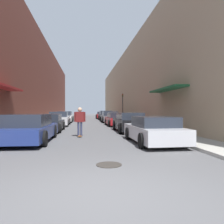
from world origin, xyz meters
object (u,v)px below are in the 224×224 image
(parked_car_right_4, at_px, (106,116))
(parked_car_right_3, at_px, (109,117))
(parked_car_right_2, at_px, (117,119))
(parked_car_left_3, at_px, (65,117))
(skateboarder, at_px, (80,119))
(traffic_light, at_px, (123,104))
(parked_car_left_0, at_px, (29,129))
(parked_car_right_5, at_px, (102,115))
(parked_car_left_2, at_px, (59,119))
(manhole_cover, at_px, (109,165))
(parked_car_right_1, at_px, (129,122))
(parked_car_right_0, at_px, (153,130))
(parked_car_left_1, at_px, (49,123))

(parked_car_right_4, bearing_deg, parked_car_right_3, -90.97)
(parked_car_right_2, height_order, parked_car_right_4, parked_car_right_4)
(parked_car_left_3, distance_m, skateboarder, 14.86)
(traffic_light, bearing_deg, parked_car_left_3, -154.63)
(parked_car_left_0, height_order, parked_car_right_5, parked_car_left_0)
(parked_car_left_2, height_order, parked_car_right_5, parked_car_left_2)
(skateboarder, bearing_deg, traffic_light, 72.81)
(parked_car_left_3, xyz_separation_m, parked_car_right_4, (5.48, 5.17, 0.02))
(manhole_cover, bearing_deg, parked_car_right_3, 83.38)
(parked_car_left_3, distance_m, traffic_light, 8.79)
(parked_car_right_4, distance_m, traffic_light, 3.24)
(parked_car_right_1, bearing_deg, traffic_light, 81.57)
(traffic_light, bearing_deg, manhole_cover, -100.89)
(parked_car_right_4, relative_size, traffic_light, 1.24)
(parked_car_right_0, height_order, parked_car_right_2, parked_car_right_2)
(parked_car_right_3, distance_m, manhole_cover, 20.59)
(parked_car_left_0, relative_size, skateboarder, 2.91)
(parked_car_left_1, bearing_deg, parked_car_right_0, -47.63)
(parked_car_right_5, relative_size, traffic_light, 1.16)
(parked_car_left_0, relative_size, parked_car_left_3, 1.03)
(parked_car_right_3, relative_size, manhole_cover, 6.51)
(parked_car_left_1, height_order, parked_car_right_1, parked_car_right_1)
(parked_car_right_5, bearing_deg, parked_car_right_4, -88.97)
(parked_car_left_0, xyz_separation_m, parked_car_right_0, (5.65, -1.02, -0.04))
(skateboarder, xyz_separation_m, manhole_cover, (0.91, -6.44, -1.00))
(parked_car_left_3, bearing_deg, parked_car_left_0, -90.73)
(parked_car_right_2, bearing_deg, parked_car_right_1, -90.55)
(parked_car_right_2, bearing_deg, parked_car_left_2, 172.10)
(parked_car_left_1, xyz_separation_m, parked_car_left_2, (0.08, 5.75, 0.06))
(parked_car_left_2, xyz_separation_m, parked_car_right_1, (5.46, -6.58, -0.00))
(parked_car_left_2, distance_m, parked_car_right_2, 5.57)
(parked_car_right_0, xyz_separation_m, parked_car_right_3, (-0.06, 16.80, 0.06))
(parked_car_left_2, distance_m, parked_car_right_5, 17.17)
(parked_car_right_4, distance_m, manhole_cover, 26.44)
(parked_car_left_1, relative_size, skateboarder, 2.48)
(parked_car_right_2, bearing_deg, parked_car_right_5, 90.33)
(parked_car_left_0, relative_size, parked_car_right_4, 1.04)
(parked_car_right_5, xyz_separation_m, traffic_light, (2.40, -6.94, 1.80))
(parked_car_right_5, xyz_separation_m, skateboarder, (-3.29, -25.34, 0.41))
(parked_car_right_1, bearing_deg, parked_car_right_3, 90.22)
(parked_car_left_2, bearing_deg, skateboarder, -76.78)
(parked_car_right_3, relative_size, parked_car_right_4, 0.99)
(parked_car_left_2, xyz_separation_m, parked_car_right_3, (5.41, 4.96, -0.00))
(parked_car_right_5, bearing_deg, skateboarder, -97.40)
(parked_car_left_1, bearing_deg, parked_car_left_2, 89.18)
(parked_car_right_1, xyz_separation_m, manhole_cover, (-2.42, -8.90, -0.64))
(parked_car_right_4, relative_size, skateboarder, 2.79)
(parked_car_right_5, relative_size, skateboarder, 2.60)
(parked_car_right_1, bearing_deg, parked_car_right_0, -89.85)
(parked_car_left_3, relative_size, skateboarder, 2.83)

